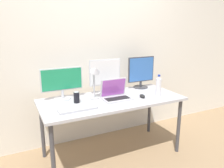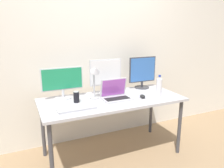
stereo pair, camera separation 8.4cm
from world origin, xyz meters
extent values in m
plane|color=#9E7F5B|center=(0.00, 0.00, 0.00)|extent=(16.00, 16.00, 0.00)
cube|color=silver|center=(0.00, 0.59, 1.30)|extent=(7.00, 0.08, 2.60)
cylinder|color=#424247|center=(-0.78, -0.31, 0.35)|extent=(0.04, 0.04, 0.71)
cylinder|color=#424247|center=(0.78, -0.31, 0.35)|extent=(0.04, 0.04, 0.71)
cylinder|color=#424247|center=(-0.78, 0.31, 0.35)|extent=(0.04, 0.04, 0.71)
cylinder|color=#424247|center=(0.78, 0.31, 0.35)|extent=(0.04, 0.04, 0.71)
cube|color=#B7B7BC|center=(0.00, 0.00, 0.72)|extent=(1.69, 0.75, 0.03)
cylinder|color=silver|center=(-0.53, 0.25, 0.75)|extent=(0.20, 0.20, 0.01)
cylinder|color=silver|center=(-0.53, 0.25, 0.80)|extent=(0.03, 0.03, 0.09)
cube|color=silver|center=(-0.53, 0.25, 0.98)|extent=(0.49, 0.02, 0.27)
cube|color=#1E8C59|center=(-0.53, 0.24, 0.98)|extent=(0.46, 0.01, 0.24)
cylinder|color=silver|center=(0.03, 0.26, 0.75)|extent=(0.17, 0.17, 0.01)
cylinder|color=silver|center=(0.03, 0.26, 0.80)|extent=(0.03, 0.03, 0.10)
cube|color=silver|center=(0.03, 0.26, 1.01)|extent=(0.42, 0.02, 0.33)
cube|color=white|center=(0.03, 0.25, 1.01)|extent=(0.40, 0.01, 0.31)
cylinder|color=#38383D|center=(0.58, 0.27, 0.75)|extent=(0.20, 0.20, 0.01)
cylinder|color=#38383D|center=(0.58, 0.27, 0.79)|extent=(0.03, 0.03, 0.08)
cube|color=#38383D|center=(0.58, 0.27, 1.00)|extent=(0.40, 0.02, 0.35)
cube|color=#3366B2|center=(0.58, 0.26, 1.00)|extent=(0.38, 0.01, 0.32)
cube|color=silver|center=(0.03, -0.06, 0.75)|extent=(0.33, 0.22, 0.02)
cube|color=black|center=(0.03, -0.08, 0.76)|extent=(0.29, 0.12, 0.00)
cube|color=silver|center=(0.03, 0.03, 0.87)|extent=(0.33, 0.05, 0.22)
cube|color=#A54CB2|center=(0.03, 0.02, 0.87)|extent=(0.30, 0.04, 0.20)
cube|color=#B2B2B7|center=(-0.48, -0.18, 0.75)|extent=(0.40, 0.13, 0.02)
ellipsoid|color=black|center=(0.35, -0.12, 0.76)|extent=(0.08, 0.10, 0.04)
cylinder|color=silver|center=(0.55, -0.16, 0.85)|extent=(0.07, 0.07, 0.22)
cone|color=silver|center=(0.55, -0.16, 0.98)|extent=(0.06, 0.06, 0.03)
cylinder|color=#1938B2|center=(0.55, -0.16, 1.00)|extent=(0.03, 0.03, 0.02)
cylinder|color=black|center=(-0.42, 0.05, 0.80)|extent=(0.07, 0.07, 0.12)
cylinder|color=silver|center=(-0.42, 0.05, 0.86)|extent=(0.06, 0.06, 0.00)
cylinder|color=#B7B7BC|center=(-0.19, 0.09, 0.75)|extent=(0.11, 0.11, 0.01)
cylinder|color=#B7B7BC|center=(-0.19, 0.09, 0.91)|extent=(0.02, 0.02, 0.31)
cone|color=#B7B7BC|center=(-0.19, 0.03, 1.10)|extent=(0.11, 0.12, 0.11)
camera|label=1|loc=(-1.09, -2.22, 1.56)|focal=35.00mm
camera|label=2|loc=(-1.01, -2.26, 1.56)|focal=35.00mm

